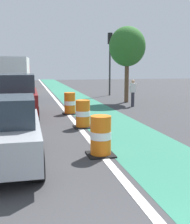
% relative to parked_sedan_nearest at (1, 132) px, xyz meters
% --- Properties ---
extents(bike_lane_strip, '(2.50, 80.00, 0.01)m').
position_rel_parked_sedan_nearest_xyz_m(bike_lane_strip, '(4.09, 7.33, -0.83)').
color(bike_lane_strip, '#2D755B').
rests_on(bike_lane_strip, ground).
extents(lane_divider_stripe, '(0.20, 80.00, 0.01)m').
position_rel_parked_sedan_nearest_xyz_m(lane_divider_stripe, '(2.59, 7.33, -0.83)').
color(lane_divider_stripe, silver).
rests_on(lane_divider_stripe, ground).
extents(parked_sedan_nearest, '(1.93, 4.11, 1.70)m').
position_rel_parked_sedan_nearest_xyz_m(parked_sedan_nearest, '(0.00, 0.00, 0.00)').
color(parked_sedan_nearest, '#9EA0A5').
rests_on(parked_sedan_nearest, ground).
extents(parked_suv_second, '(1.94, 4.61, 2.04)m').
position_rel_parked_sedan_nearest_xyz_m(parked_suv_second, '(0.15, 6.93, 0.20)').
color(parked_suv_second, maroon).
rests_on(parked_suv_second, ground).
extents(parked_sedan_third, '(1.98, 4.13, 1.70)m').
position_rel_parked_sedan_nearest_xyz_m(parked_sedan_third, '(-0.21, 13.57, 0.00)').
color(parked_sedan_third, navy).
rests_on(parked_sedan_third, ground).
extents(traffic_barrel_front, '(0.73, 0.73, 1.09)m').
position_rel_parked_sedan_nearest_xyz_m(traffic_barrel_front, '(2.55, 0.22, -0.30)').
color(traffic_barrel_front, orange).
rests_on(traffic_barrel_front, ground).
extents(traffic_barrel_mid, '(0.73, 0.73, 1.09)m').
position_rel_parked_sedan_nearest_xyz_m(traffic_barrel_mid, '(2.75, 3.91, -0.30)').
color(traffic_barrel_mid, orange).
rests_on(traffic_barrel_mid, ground).
extents(traffic_barrel_back, '(0.73, 0.73, 1.09)m').
position_rel_parked_sedan_nearest_xyz_m(traffic_barrel_back, '(2.71, 7.30, -0.30)').
color(traffic_barrel_back, orange).
rests_on(traffic_barrel_back, ground).
extents(delivery_truck_down_block, '(2.66, 7.70, 3.23)m').
position_rel_parked_sedan_nearest_xyz_m(delivery_truck_down_block, '(-0.38, 22.02, 1.01)').
color(delivery_truck_down_block, silver).
rests_on(delivery_truck_down_block, ground).
extents(traffic_light_corner, '(0.41, 0.32, 5.10)m').
position_rel_parked_sedan_nearest_xyz_m(traffic_light_corner, '(7.30, 16.01, 2.67)').
color(traffic_light_corner, '#2D2D2D').
rests_on(traffic_light_corner, ground).
extents(pedestrian_crossing, '(0.34, 0.20, 1.61)m').
position_rel_parked_sedan_nearest_xyz_m(pedestrian_crossing, '(6.79, 9.14, 0.03)').
color(pedestrian_crossing, '#33333D').
rests_on(pedestrian_crossing, ground).
extents(street_tree_sidewalk, '(2.40, 2.40, 5.00)m').
position_rel_parked_sedan_nearest_xyz_m(street_tree_sidewalk, '(7.11, 11.22, 2.83)').
color(street_tree_sidewalk, brown).
rests_on(street_tree_sidewalk, ground).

